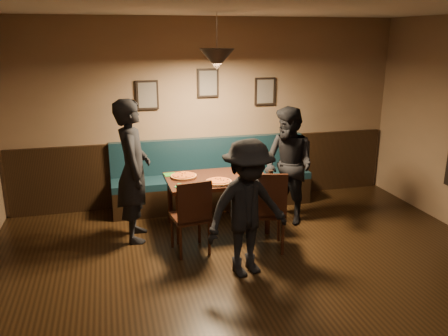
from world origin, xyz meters
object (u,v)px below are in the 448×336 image
at_px(dining_table, 218,203).
at_px(diner_right, 288,166).
at_px(tabasco_bottle, 259,171).
at_px(diner_front, 248,209).
at_px(chair_near_left, 190,215).
at_px(soda_glass, 271,175).
at_px(booth_bench, 213,175).
at_px(chair_near_right, 266,209).
at_px(diner_left, 133,171).

xyz_separation_m(dining_table, diner_right, (1.01, 0.00, 0.45)).
bearing_deg(tabasco_bottle, diner_front, -114.02).
xyz_separation_m(chair_near_left, soda_glass, (1.12, 0.30, 0.32)).
bearing_deg(soda_glass, diner_front, -122.25).
distance_m(booth_bench, dining_table, 0.85).
bearing_deg(soda_glass, booth_bench, 114.62).
xyz_separation_m(diner_right, soda_glass, (-0.37, -0.30, -0.02)).
relative_size(chair_near_right, soda_glass, 7.27).
bearing_deg(chair_near_right, diner_right, 65.74).
xyz_separation_m(chair_near_left, chair_near_right, (0.91, -0.14, 0.04)).
bearing_deg(chair_near_right, soda_glass, 77.84).
xyz_separation_m(chair_near_right, tabasco_bottle, (0.14, 0.67, 0.27)).
bearing_deg(tabasco_bottle, diner_left, 179.30).
relative_size(booth_bench, soda_glass, 21.49).
bearing_deg(diner_front, tabasco_bottle, 50.22).
bearing_deg(soda_glass, diner_right, 39.13).
height_order(chair_near_left, tabasco_bottle, chair_near_left).
relative_size(diner_right, diner_front, 1.07).
relative_size(chair_near_right, diner_front, 0.67).
relative_size(diner_front, tabasco_bottle, 12.46).
distance_m(booth_bench, diner_front, 2.12).
bearing_deg(chair_near_left, soda_glass, 6.80).
height_order(diner_left, diner_right, diner_left).
distance_m(chair_near_right, diner_front, 0.72).
distance_m(dining_table, soda_glass, 0.82).
distance_m(chair_near_right, tabasco_bottle, 0.73).
bearing_deg(diner_right, chair_near_right, -62.02).
xyz_separation_m(booth_bench, chair_near_left, (-0.61, -1.42, -0.03)).
relative_size(diner_right, tabasco_bottle, 13.30).
bearing_deg(diner_right, chair_near_left, -91.68).
bearing_deg(dining_table, tabasco_bottle, -7.48).
relative_size(dining_table, diner_front, 0.89).
xyz_separation_m(diner_left, diner_right, (2.10, 0.05, -0.10)).
bearing_deg(booth_bench, chair_near_left, -113.12).
distance_m(soda_glass, tabasco_bottle, 0.25).
height_order(diner_left, diner_front, diner_left).
height_order(diner_front, soda_glass, diner_front).
distance_m(chair_near_left, diner_right, 1.64).
xyz_separation_m(chair_near_left, diner_right, (1.49, 0.60, 0.34)).
distance_m(diner_right, tabasco_bottle, 0.45).
height_order(dining_table, diner_left, diner_left).
height_order(chair_near_left, soda_glass, chair_near_left).
xyz_separation_m(booth_bench, diner_left, (-1.22, -0.87, 0.40)).
xyz_separation_m(diner_front, soda_glass, (0.61, 0.97, 0.03)).
bearing_deg(tabasco_bottle, soda_glass, -71.92).
height_order(dining_table, chair_near_right, chair_near_right).
xyz_separation_m(diner_left, tabasco_bottle, (1.65, -0.02, -0.13)).
distance_m(diner_right, diner_front, 1.61).
bearing_deg(diner_left, chair_near_right, -110.03).
height_order(dining_table, chair_near_left, chair_near_left).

